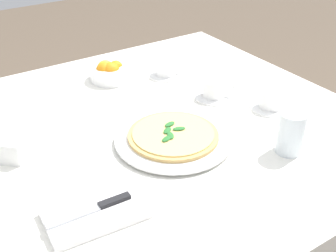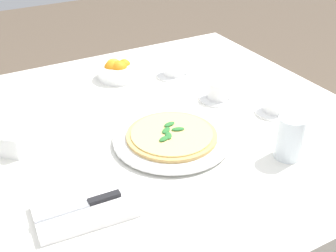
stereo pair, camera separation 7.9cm
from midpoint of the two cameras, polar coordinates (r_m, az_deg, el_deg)
The scene contains 11 objects.
dining_table at distance 1.39m, azimuth -2.24°, elevation -3.88°, with size 1.18×1.18×0.72m.
pizza_plate at distance 1.22m, azimuth -1.18°, elevation -1.71°, with size 0.33×0.33×0.02m.
pizza at distance 1.22m, azimuth -1.20°, elevation -1.16°, with size 0.25×0.25×0.02m.
coffee_cup_center_back at distance 1.45m, azimuth 4.42°, elevation 4.74°, with size 0.13×0.13×0.07m.
coffee_cup_near_left at distance 1.61m, azimuth -1.66°, elevation 7.42°, with size 0.13×0.13×0.06m.
coffee_cup_far_right at distance 1.41m, azimuth 11.70°, elevation 3.23°, with size 0.13×0.13×0.06m.
water_glass_back_corner at distance 1.20m, azimuth 13.80°, elevation -1.16°, with size 0.07×0.07×0.12m.
napkin_folded at distance 1.01m, azimuth -11.71°, elevation -11.05°, with size 0.23×0.15×0.02m.
dinner_knife at distance 1.00m, azimuth -11.95°, elevation -10.50°, with size 0.20×0.03×0.01m.
citrus_bowl at distance 1.60m, azimuth -8.98°, elevation 6.94°, with size 0.15×0.15×0.07m.
menu_card at distance 1.21m, azimuth -22.46°, elevation -3.63°, with size 0.07×0.06×0.06m.
Camera 1 is at (0.61, 0.96, 1.40)m, focal length 46.99 mm.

